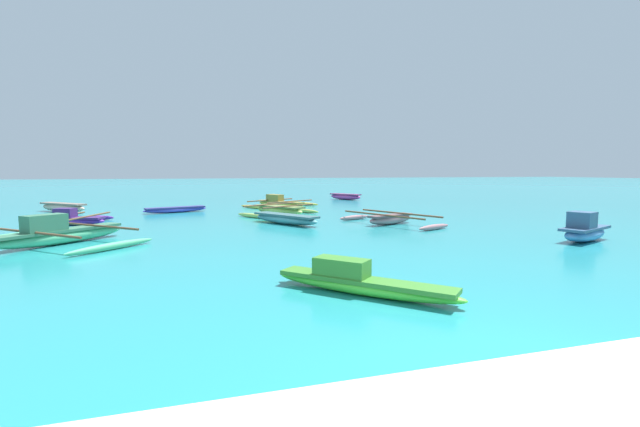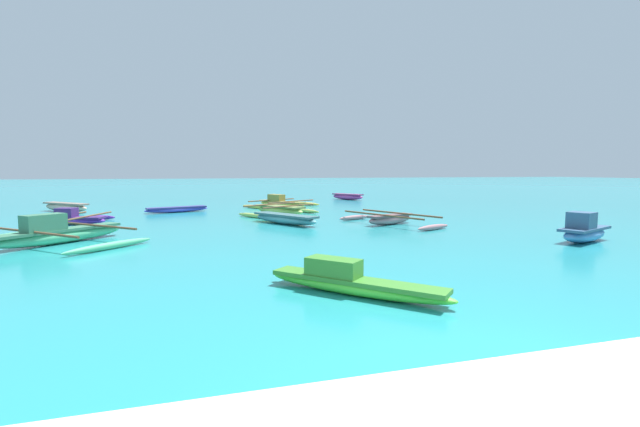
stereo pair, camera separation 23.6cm
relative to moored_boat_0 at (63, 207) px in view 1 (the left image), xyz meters
The scene contains 12 objects.
ground_plane 24.15m from the moored_boat_0, 66.65° to the right, with size 240.00×240.00×0.00m.
moored_boat_0 is the anchor object (origin of this frame).
moored_boat_1 5.86m from the moored_boat_0, 17.94° to the right, with size 3.24×1.63×0.28m.
moored_boat_2 20.31m from the moored_boat_0, 63.05° to the right, with size 2.75×2.88×0.59m.
moored_boat_3 6.30m from the moored_boat_0, 72.83° to the right, with size 2.54×3.97×0.67m.
moored_boat_4 23.20m from the moored_boat_0, 39.76° to the right, with size 2.39×1.55×0.91m.
moored_boat_5 11.41m from the moored_boat_0, 23.80° to the right, with size 4.08×3.66×0.51m.
moored_boat_6 17.94m from the moored_boat_0, 15.71° to the left, with size 1.97×2.67×0.44m.
moored_boat_7 12.88m from the moored_boat_0, 38.96° to the right, with size 2.38×3.30×0.40m.
moored_boat_8 16.88m from the moored_boat_0, 33.88° to the right, with size 3.28×4.69×0.45m.
moored_boat_9 11.37m from the moored_boat_0, ahead, with size 4.69×4.37×0.72m.
moored_boat_10 11.20m from the moored_boat_0, 76.07° to the right, with size 5.15×5.08×0.90m.
Camera 1 is at (-3.10, -2.70, 2.14)m, focal length 24.00 mm.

